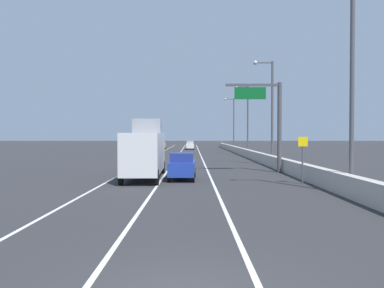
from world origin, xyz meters
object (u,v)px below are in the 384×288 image
(car_white_3, at_px, (190,145))
(car_blue_2, at_px, (182,166))
(lamp_post_right_second, at_px, (270,106))
(car_yellow_0, at_px, (161,145))
(lamp_post_right_fourth, at_px, (232,121))
(car_red_1, at_px, (156,147))
(overhead_sign_gantry, at_px, (270,116))
(lamp_post_right_near, at_px, (347,76))
(box_truck, at_px, (145,151))
(speed_advisory_sign, at_px, (302,156))
(lamp_post_right_third, at_px, (246,116))

(car_white_3, bearing_deg, car_blue_2, -90.27)
(lamp_post_right_second, height_order, car_yellow_0, lamp_post_right_second)
(car_white_3, bearing_deg, lamp_post_right_fourth, -28.98)
(car_red_1, bearing_deg, lamp_post_right_second, -64.61)
(overhead_sign_gantry, distance_m, lamp_post_right_second, 8.46)
(lamp_post_right_near, relative_size, car_red_1, 2.51)
(car_white_3, relative_size, box_truck, 0.47)
(car_blue_2, bearing_deg, speed_advisory_sign, -18.43)
(car_blue_2, bearing_deg, lamp_post_right_second, 56.64)
(overhead_sign_gantry, xyz_separation_m, lamp_post_right_third, (1.93, 28.22, 1.48))
(car_white_3, bearing_deg, overhead_sign_gantry, -82.53)
(car_yellow_0, height_order, box_truck, box_truck)
(car_yellow_0, bearing_deg, speed_advisory_sign, -77.25)
(lamp_post_right_near, distance_m, lamp_post_right_third, 40.10)
(car_red_1, bearing_deg, car_white_3, 66.76)
(overhead_sign_gantry, bearing_deg, car_red_1, 108.49)
(lamp_post_right_fourth, height_order, car_white_3, lamp_post_right_fourth)
(lamp_post_right_third, xyz_separation_m, car_yellow_0, (-15.31, 25.01, -5.19))
(car_white_3, bearing_deg, car_yellow_0, 179.66)
(car_yellow_0, distance_m, car_red_1, 14.20)
(lamp_post_right_third, bearing_deg, car_blue_2, -105.33)
(lamp_post_right_near, distance_m, box_truck, 14.42)
(car_red_1, height_order, car_white_3, car_red_1)
(car_yellow_0, relative_size, car_red_1, 0.93)
(speed_advisory_sign, bearing_deg, car_white_3, 96.93)
(lamp_post_right_near, distance_m, lamp_post_right_second, 20.05)
(lamp_post_right_second, xyz_separation_m, car_yellow_0, (-14.97, 45.06, -5.19))
(lamp_post_right_third, height_order, box_truck, lamp_post_right_third)
(lamp_post_right_third, xyz_separation_m, box_truck, (-11.88, -32.56, -4.22))
(speed_advisory_sign, relative_size, car_blue_2, 0.71)
(car_red_1, relative_size, box_truck, 0.48)
(box_truck, bearing_deg, car_yellow_0, 93.41)
(overhead_sign_gantry, relative_size, box_truck, 0.83)
(lamp_post_right_second, bearing_deg, lamp_post_right_fourth, 89.54)
(lamp_post_right_third, distance_m, car_blue_2, 35.10)
(lamp_post_right_third, distance_m, car_yellow_0, 29.78)
(overhead_sign_gantry, relative_size, lamp_post_right_near, 0.69)
(car_red_1, distance_m, car_blue_2, 44.66)
(speed_advisory_sign, bearing_deg, lamp_post_right_second, 85.88)
(lamp_post_right_second, distance_m, car_white_3, 46.13)
(overhead_sign_gantry, height_order, lamp_post_right_fourth, lamp_post_right_fourth)
(speed_advisory_sign, xyz_separation_m, lamp_post_right_fourth, (1.48, 56.08, 4.45))
(lamp_post_right_third, bearing_deg, car_yellow_0, 121.46)
(lamp_post_right_second, bearing_deg, lamp_post_right_near, -89.98)
(overhead_sign_gantry, height_order, lamp_post_right_second, lamp_post_right_second)
(speed_advisory_sign, bearing_deg, car_blue_2, 161.57)
(car_yellow_0, bearing_deg, car_red_1, -88.69)
(car_white_3, bearing_deg, box_truck, -92.96)
(lamp_post_right_fourth, height_order, car_red_1, lamp_post_right_fourth)
(lamp_post_right_near, xyz_separation_m, car_red_1, (-14.65, 50.91, -5.15))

